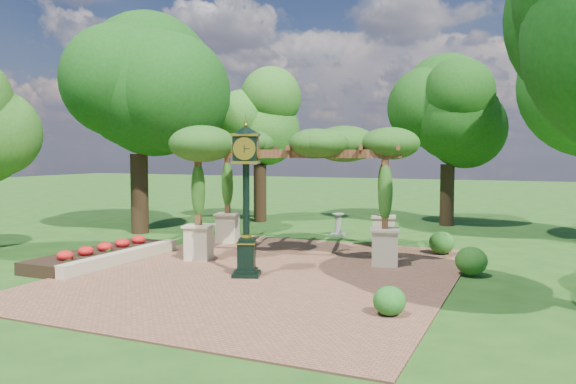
% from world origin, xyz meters
% --- Properties ---
extents(ground, '(120.00, 120.00, 0.00)m').
position_xyz_m(ground, '(0.00, 0.00, 0.00)').
color(ground, '#1E4714').
rests_on(ground, ground).
extents(brick_plaza, '(10.00, 12.00, 0.04)m').
position_xyz_m(brick_plaza, '(0.00, 1.00, 0.02)').
color(brick_plaza, brown).
rests_on(brick_plaza, ground).
extents(border_wall, '(0.35, 5.00, 0.40)m').
position_xyz_m(border_wall, '(-4.60, 0.50, 0.20)').
color(border_wall, '#C6B793').
rests_on(border_wall, ground).
extents(flower_bed, '(1.50, 5.00, 0.36)m').
position_xyz_m(flower_bed, '(-5.50, 0.50, 0.18)').
color(flower_bed, red).
rests_on(flower_bed, ground).
extents(pedestal_clock, '(1.05, 1.05, 4.14)m').
position_xyz_m(pedestal_clock, '(-0.31, 0.41, 2.48)').
color(pedestal_clock, black).
rests_on(pedestal_clock, brick_plaza).
extents(pergola, '(7.50, 5.71, 4.19)m').
position_xyz_m(pergola, '(-0.46, 4.30, 3.43)').
color(pergola, beige).
rests_on(pergola, brick_plaza).
extents(sundial, '(0.55, 0.55, 0.91)m').
position_xyz_m(sundial, '(-0.52, 8.76, 0.40)').
color(sundial, gray).
rests_on(sundial, ground).
extents(shrub_front, '(0.87, 0.87, 0.61)m').
position_xyz_m(shrub_front, '(4.13, -1.68, 0.34)').
color(shrub_front, '#1E5E1B').
rests_on(shrub_front, brick_plaza).
extents(shrub_mid, '(0.95, 0.95, 0.78)m').
position_xyz_m(shrub_mid, '(5.26, 2.98, 0.43)').
color(shrub_mid, '#204E16').
rests_on(shrub_mid, brick_plaza).
extents(shrub_back, '(0.94, 0.94, 0.75)m').
position_xyz_m(shrub_back, '(4.03, 5.95, 0.41)').
color(shrub_back, '#25601B').
rests_on(shrub_back, brick_plaza).
extents(tree_west_near, '(5.29, 5.29, 8.59)m').
position_xyz_m(tree_west_near, '(-8.38, 6.04, 5.91)').
color(tree_west_near, '#322014').
rests_on(tree_west_near, ground).
extents(tree_west_far, '(3.29, 3.29, 7.21)m').
position_xyz_m(tree_west_far, '(-5.54, 11.65, 4.92)').
color(tree_west_far, '#302013').
rests_on(tree_west_far, ground).
extents(tree_north, '(3.92, 3.92, 7.34)m').
position_xyz_m(tree_north, '(3.07, 13.82, 5.03)').
color(tree_north, '#322214').
rests_on(tree_north, ground).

